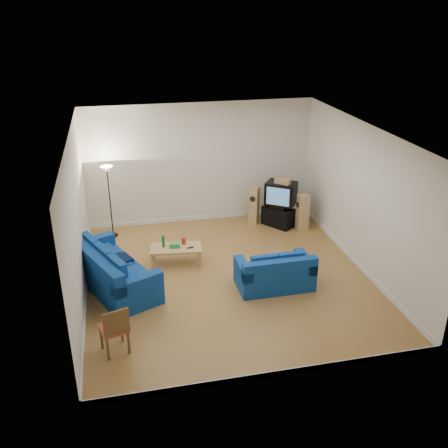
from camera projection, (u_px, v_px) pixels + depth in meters
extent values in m
cube|color=brown|center=(228.00, 277.00, 10.88)|extent=(6.00, 6.50, 0.01)
cube|color=white|center=(229.00, 133.00, 9.57)|extent=(6.00, 6.50, 0.01)
cube|color=white|center=(200.00, 164.00, 13.12)|extent=(6.00, 0.01, 3.20)
cube|color=white|center=(278.00, 292.00, 7.33)|extent=(6.00, 0.01, 3.20)
cube|color=white|center=(77.00, 223.00, 9.63)|extent=(0.01, 6.50, 3.20)
cube|color=white|center=(363.00, 198.00, 10.82)|extent=(0.01, 6.50, 3.20)
cube|color=white|center=(202.00, 217.00, 13.74)|extent=(6.00, 0.02, 0.12)
cube|color=white|center=(274.00, 374.00, 7.97)|extent=(6.00, 0.02, 0.12)
cube|color=white|center=(87.00, 291.00, 10.26)|extent=(0.02, 6.50, 0.12)
cube|color=white|center=(355.00, 261.00, 11.45)|extent=(0.02, 6.50, 0.12)
cube|color=navy|center=(114.00, 277.00, 10.44)|extent=(1.92, 2.60, 0.46)
cube|color=navy|center=(94.00, 263.00, 10.03)|extent=(1.20, 2.27, 0.47)
cube|color=navy|center=(92.00, 244.00, 11.07)|extent=(1.04, 0.64, 0.26)
cube|color=navy|center=(137.00, 284.00, 9.51)|extent=(1.04, 0.64, 0.26)
cube|color=black|center=(120.00, 261.00, 10.39)|extent=(0.57, 0.57, 0.13)
cube|color=navy|center=(274.00, 278.00, 10.48)|extent=(1.57, 0.89, 0.38)
cube|color=navy|center=(280.00, 269.00, 10.02)|extent=(1.56, 0.22, 0.39)
cube|color=navy|center=(243.00, 269.00, 10.21)|extent=(0.21, 0.87, 0.22)
cube|color=navy|center=(305.00, 262.00, 10.49)|extent=(0.21, 0.87, 0.22)
cube|color=black|center=(273.00, 263.00, 10.48)|extent=(0.37, 0.37, 0.11)
cube|color=tan|center=(176.00, 248.00, 11.30)|extent=(1.20, 0.69, 0.05)
cube|color=tan|center=(153.00, 262.00, 11.11)|extent=(0.07, 0.07, 0.37)
cube|color=tan|center=(153.00, 253.00, 11.54)|extent=(0.07, 0.07, 0.37)
cube|color=tan|center=(200.00, 260.00, 11.22)|extent=(0.07, 0.07, 0.37)
cube|color=tan|center=(199.00, 250.00, 11.65)|extent=(0.07, 0.07, 0.37)
cylinder|color=#197233|center=(163.00, 241.00, 11.23)|extent=(0.07, 0.07, 0.28)
cube|color=green|center=(175.00, 245.00, 11.26)|extent=(0.26, 0.16, 0.10)
cylinder|color=red|center=(184.00, 241.00, 11.41)|extent=(0.13, 0.13, 0.15)
cube|color=black|center=(190.00, 248.00, 11.24)|extent=(0.15, 0.08, 0.02)
cube|color=black|center=(278.00, 217.00, 13.30)|extent=(0.86, 0.94, 0.50)
cube|color=black|center=(279.00, 206.00, 13.17)|extent=(0.55, 0.56, 0.10)
cube|color=black|center=(281.00, 193.00, 13.10)|extent=(0.94, 0.89, 0.59)
cube|color=#39597D|center=(278.00, 197.00, 12.85)|extent=(0.51, 0.36, 0.47)
cube|color=tan|center=(282.00, 181.00, 12.86)|extent=(0.40, 0.39, 0.14)
cube|color=tan|center=(254.00, 205.00, 13.34)|extent=(0.35, 0.38, 1.02)
cylinder|color=black|center=(253.00, 199.00, 13.11)|extent=(0.14, 0.09, 0.15)
cube|color=tan|center=(303.00, 212.00, 12.94)|extent=(0.30, 0.24, 0.98)
cylinder|color=black|center=(298.00, 205.00, 12.81)|extent=(0.03, 0.15, 0.14)
cylinder|color=black|center=(113.00, 235.00, 12.80)|extent=(0.24, 0.24, 0.03)
cylinder|color=black|center=(110.00, 203.00, 12.44)|extent=(0.03, 0.03, 1.74)
cone|color=white|center=(107.00, 169.00, 12.07)|extent=(0.32, 0.32, 0.14)
cube|color=brown|center=(108.00, 349.00, 8.29)|extent=(0.05, 0.05, 0.44)
cube|color=brown|center=(101.00, 337.00, 8.57)|extent=(0.05, 0.05, 0.44)
cube|color=brown|center=(129.00, 342.00, 8.45)|extent=(0.05, 0.05, 0.44)
cube|color=brown|center=(122.00, 331.00, 8.74)|extent=(0.05, 0.05, 0.44)
cube|color=#9E4733|center=(114.00, 328.00, 8.41)|extent=(0.55, 0.55, 0.06)
cube|color=brown|center=(116.00, 323.00, 8.16)|extent=(0.43, 0.17, 0.44)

